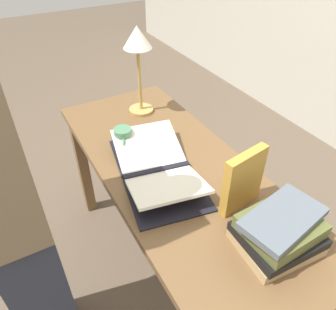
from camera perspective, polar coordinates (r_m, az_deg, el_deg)
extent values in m
plane|color=brown|center=(2.00, 1.04, -19.37)|extent=(12.00, 12.00, 0.00)
cube|color=brown|center=(1.43, 1.37, -2.88)|extent=(1.51, 0.61, 0.03)
cube|color=brown|center=(2.12, -14.54, -1.98)|extent=(0.06, 0.06, 0.73)
cube|color=brown|center=(2.25, -2.31, 2.00)|extent=(0.06, 0.06, 0.73)
cube|color=black|center=(1.39, -1.95, -2.77)|extent=(0.08, 0.29, 0.02)
cube|color=black|center=(1.51, -3.62, 0.55)|extent=(0.32, 0.35, 0.01)
cube|color=black|center=(1.29, 0.02, -7.05)|extent=(0.32, 0.35, 0.01)
cube|color=silver|center=(1.48, -3.54, 1.46)|extent=(0.30, 0.33, 0.09)
cube|color=silver|center=(1.27, -0.18, -5.41)|extent=(0.30, 0.33, 0.09)
cube|color=tan|center=(1.18, 18.22, -14.13)|extent=(0.23, 0.27, 0.04)
cube|color=black|center=(1.16, 18.57, -13.01)|extent=(0.23, 0.26, 0.03)
cube|color=brown|center=(1.12, 19.00, -11.64)|extent=(0.21, 0.24, 0.05)
cube|color=slate|center=(1.10, 19.41, -10.32)|extent=(0.20, 0.30, 0.03)
cube|color=#BC8933|center=(1.21, 12.94, -4.37)|extent=(0.06, 0.19, 0.24)
cylinder|color=tan|center=(1.83, -4.67, 7.87)|extent=(0.13, 0.13, 0.02)
cylinder|color=tan|center=(1.75, -4.97, 12.88)|extent=(0.02, 0.02, 0.34)
cone|color=silver|center=(1.67, -5.40, 19.80)|extent=(0.14, 0.14, 0.11)
cylinder|color=#4C7F5B|center=(1.53, -7.81, 2.96)|extent=(0.08, 0.08, 0.10)
torus|color=#4C7F5B|center=(1.49, -7.71, 1.96)|extent=(0.05, 0.03, 0.05)
cube|color=#2D3342|center=(1.54, -21.12, -20.73)|extent=(0.31, 0.20, 0.86)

